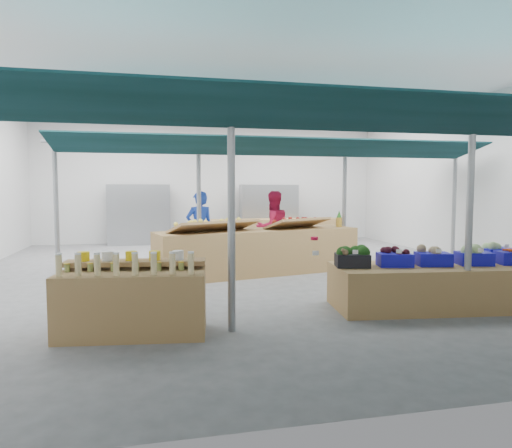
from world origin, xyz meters
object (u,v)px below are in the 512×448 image
Objects in this scene: veg_counter at (444,286)px; vendor_right at (273,228)px; fruit_counter at (259,252)px; bottle_shelf at (133,299)px; vendor_left at (200,229)px.

vendor_right is at bearing 115.73° from veg_counter.
bottle_shelf is at bearing -136.52° from fruit_counter.
vendor_right reaches higher than bottle_shelf.
bottle_shelf reaches higher than fruit_counter.
vendor_right is (0.60, 1.10, 0.42)m from fruit_counter.
veg_counter is at bearing -70.76° from fruit_counter.
bottle_shelf is at bearing 62.07° from vendor_left.
fruit_counter is 1.32m from vendor_right.
vendor_left reaches higher than bottle_shelf.
vendor_left is 1.80m from vendor_right.
veg_counter is 1.90× the size of vendor_right.
veg_counter is at bearing 10.77° from bottle_shelf.
bottle_shelf is at bearing -169.79° from veg_counter.
vendor_left is at bearing 133.11° from veg_counter.
veg_counter is 1.90× the size of vendor_left.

